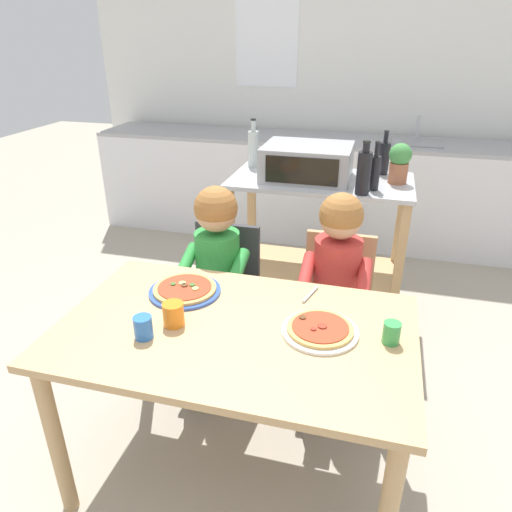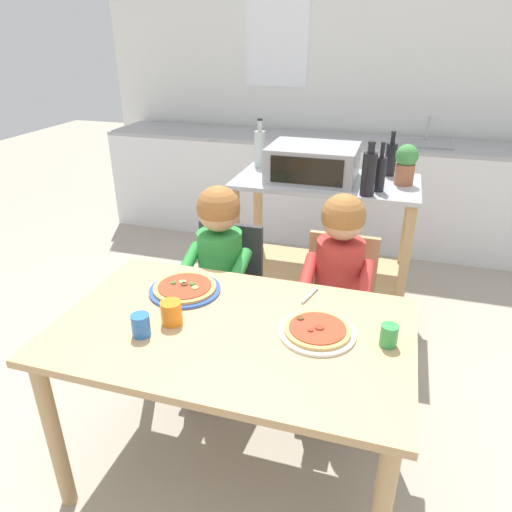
# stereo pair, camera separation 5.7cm
# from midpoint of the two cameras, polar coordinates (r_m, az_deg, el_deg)

# --- Properties ---
(ground_plane) EXTENTS (12.11, 12.11, 0.00)m
(ground_plane) POSITION_cam_midpoint_polar(r_m,az_deg,el_deg) (3.14, 3.82, -7.61)
(ground_plane) COLOR #A89E8C
(back_wall_tiled) EXTENTS (4.52, 0.14, 2.70)m
(back_wall_tiled) POSITION_cam_midpoint_polar(r_m,az_deg,el_deg) (4.50, 9.44, 20.69)
(back_wall_tiled) COLOR white
(back_wall_tiled) RESTS_ON ground
(kitchen_counter) EXTENTS (4.07, 0.60, 1.09)m
(kitchen_counter) POSITION_cam_midpoint_polar(r_m,az_deg,el_deg) (4.27, 7.99, 8.07)
(kitchen_counter) COLOR silver
(kitchen_counter) RESTS_ON ground
(kitchen_island_cart) EXTENTS (1.07, 0.57, 0.92)m
(kitchen_island_cart) POSITION_cam_midpoint_polar(r_m,az_deg,el_deg) (2.96, 6.95, 3.52)
(kitchen_island_cart) COLOR #B7BABF
(kitchen_island_cart) RESTS_ON ground
(toaster_oven) EXTENTS (0.51, 0.41, 0.20)m
(toaster_oven) POSITION_cam_midpoint_polar(r_m,az_deg,el_deg) (2.83, 5.64, 11.23)
(toaster_oven) COLOR #999BA0
(toaster_oven) RESTS_ON kitchen_island_cart
(bottle_clear_vinegar) EXTENTS (0.07, 0.07, 0.26)m
(bottle_clear_vinegar) POSITION_cam_midpoint_polar(r_m,az_deg,el_deg) (3.00, 14.64, 11.46)
(bottle_clear_vinegar) COLOR black
(bottle_clear_vinegar) RESTS_ON kitchen_island_cart
(bottle_tall_green_wine) EXTENTS (0.07, 0.07, 0.30)m
(bottle_tall_green_wine) POSITION_cam_midpoint_polar(r_m,az_deg,el_deg) (3.08, -0.87, 12.97)
(bottle_tall_green_wine) COLOR #ADB7B2
(bottle_tall_green_wine) RESTS_ON kitchen_island_cart
(bottle_squat_spirits) EXTENTS (0.08, 0.08, 0.29)m
(bottle_squat_spirits) POSITION_cam_midpoint_polar(r_m,az_deg,el_deg) (2.58, 12.27, 9.91)
(bottle_squat_spirits) COLOR black
(bottle_squat_spirits) RESTS_ON kitchen_island_cart
(bottle_brown_beer) EXTENTS (0.06, 0.06, 0.27)m
(bottle_brown_beer) POSITION_cam_midpoint_polar(r_m,az_deg,el_deg) (2.68, 13.53, 9.87)
(bottle_brown_beer) COLOR black
(bottle_brown_beer) RESTS_ON kitchen_island_cart
(potted_herb_plant) EXTENTS (0.13, 0.13, 0.23)m
(potted_herb_plant) POSITION_cam_midpoint_polar(r_m,az_deg,el_deg) (2.83, 16.39, 10.86)
(potted_herb_plant) COLOR #9E5B3D
(potted_herb_plant) RESTS_ON kitchen_island_cart
(dining_table) EXTENTS (1.30, 0.81, 0.73)m
(dining_table) POSITION_cam_midpoint_polar(r_m,az_deg,el_deg) (1.81, -3.41, -11.29)
(dining_table) COLOR tan
(dining_table) RESTS_ON ground
(dining_chair_left) EXTENTS (0.36, 0.36, 0.81)m
(dining_chair_left) POSITION_cam_midpoint_polar(r_m,az_deg,el_deg) (2.49, -4.65, -4.22)
(dining_chair_left) COLOR #333338
(dining_chair_left) RESTS_ON ground
(dining_chair_right) EXTENTS (0.36, 0.36, 0.81)m
(dining_chair_right) POSITION_cam_midpoint_polar(r_m,az_deg,el_deg) (2.40, 8.83, -5.68)
(dining_chair_right) COLOR tan
(dining_chair_right) RESTS_ON ground
(child_in_green_shirt) EXTENTS (0.32, 0.42, 1.05)m
(child_in_green_shirt) POSITION_cam_midpoint_polar(r_m,az_deg,el_deg) (2.30, -5.79, -1.01)
(child_in_green_shirt) COLOR #424C6B
(child_in_green_shirt) RESTS_ON ground
(child_in_red_shirt) EXTENTS (0.32, 0.42, 1.06)m
(child_in_red_shirt) POSITION_cam_midpoint_polar(r_m,az_deg,el_deg) (2.20, 8.82, -2.59)
(child_in_red_shirt) COLOR #424C6B
(child_in_red_shirt) RESTS_ON ground
(pizza_plate_blue_rimmed) EXTENTS (0.30, 0.30, 0.03)m
(pizza_plate_blue_rimmed) POSITION_cam_midpoint_polar(r_m,az_deg,el_deg) (1.98, -9.40, -4.05)
(pizza_plate_blue_rimmed) COLOR #3356B7
(pizza_plate_blue_rimmed) RESTS_ON dining_table
(pizza_plate_white) EXTENTS (0.28, 0.28, 0.03)m
(pizza_plate_white) POSITION_cam_midpoint_polar(r_m,az_deg,el_deg) (1.72, 6.80, -8.85)
(pizza_plate_white) COLOR white
(pizza_plate_white) RESTS_ON dining_table
(drinking_cup_orange) EXTENTS (0.08, 0.08, 0.09)m
(drinking_cup_orange) POSITION_cam_midpoint_polar(r_m,az_deg,el_deg) (1.77, -10.85, -6.92)
(drinking_cup_orange) COLOR orange
(drinking_cup_orange) RESTS_ON dining_table
(drinking_cup_green) EXTENTS (0.06, 0.06, 0.08)m
(drinking_cup_green) POSITION_cam_midpoint_polar(r_m,az_deg,el_deg) (1.71, 15.13, -8.95)
(drinking_cup_green) COLOR green
(drinking_cup_green) RESTS_ON dining_table
(drinking_cup_blue) EXTENTS (0.07, 0.07, 0.08)m
(drinking_cup_blue) POSITION_cam_midpoint_polar(r_m,az_deg,el_deg) (1.73, -14.40, -8.35)
(drinking_cup_blue) COLOR blue
(drinking_cup_blue) RESTS_ON dining_table
(serving_spoon) EXTENTS (0.05, 0.14, 0.01)m
(serving_spoon) POSITION_cam_midpoint_polar(r_m,az_deg,el_deg) (1.95, 5.75, -4.63)
(serving_spoon) COLOR #B7BABF
(serving_spoon) RESTS_ON dining_table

